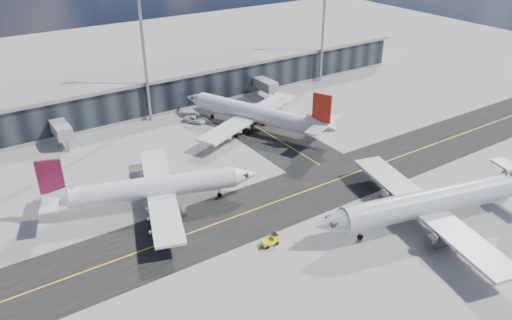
# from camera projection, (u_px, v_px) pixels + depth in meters

# --- Properties ---
(ground) EXTENTS (300.00, 300.00, 0.00)m
(ground) POSITION_uv_depth(u_px,v_px,m) (272.00, 220.00, 78.15)
(ground) COLOR gray
(ground) RESTS_ON ground
(taxiway_lanes) EXTENTS (180.00, 63.00, 0.03)m
(taxiway_lanes) POSITION_uv_depth(u_px,v_px,m) (255.00, 184.00, 88.00)
(taxiway_lanes) COLOR black
(taxiway_lanes) RESTS_ON ground
(terminal_concourse) EXTENTS (152.00, 19.80, 8.80)m
(terminal_concourse) POSITION_uv_depth(u_px,v_px,m) (138.00, 94.00, 116.86)
(terminal_concourse) COLOR black
(terminal_concourse) RESTS_ON ground
(floodlight_masts) EXTENTS (102.50, 0.70, 28.90)m
(floodlight_masts) POSITION_uv_depth(u_px,v_px,m) (144.00, 53.00, 106.39)
(floodlight_masts) COLOR gray
(floodlight_masts) RESTS_ON ground
(airliner_af) EXTENTS (34.66, 29.90, 10.51)m
(airliner_af) POSITION_uv_depth(u_px,v_px,m) (151.00, 188.00, 80.02)
(airliner_af) COLOR white
(airliner_af) RESTS_ON ground
(airliner_redtail) EXTENTS (31.08, 36.00, 11.18)m
(airliner_redtail) POSITION_uv_depth(u_px,v_px,m) (256.00, 114.00, 107.32)
(airliner_redtail) COLOR white
(airliner_redtail) RESTS_ON ground
(airliner_near) EXTENTS (39.99, 34.37, 11.95)m
(airliner_near) POSITION_uv_depth(u_px,v_px,m) (435.00, 201.00, 75.66)
(airliner_near) COLOR #B8BABC
(airliner_near) RESTS_ON ground
(baggage_tug) EXTENTS (2.58, 1.36, 1.60)m
(baggage_tug) POSITION_uv_depth(u_px,v_px,m) (271.00, 240.00, 72.24)
(baggage_tug) COLOR #FFF80D
(baggage_tug) RESTS_ON ground
(service_van) EXTENTS (4.82, 5.58, 1.43)m
(service_van) POSITION_uv_depth(u_px,v_px,m) (195.00, 119.00, 112.12)
(service_van) COLOR white
(service_van) RESTS_ON ground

